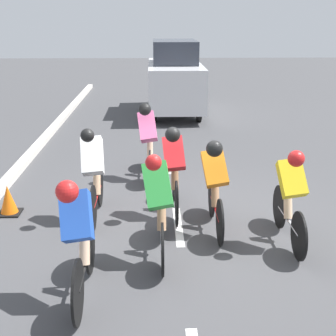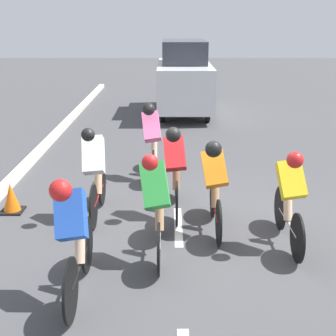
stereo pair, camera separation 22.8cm
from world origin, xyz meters
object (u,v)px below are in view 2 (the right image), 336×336
Objects in this scene: cyclist_orange at (215,183)px; cyclist_yellow at (290,195)px; cyclist_green at (156,203)px; cyclist_blue at (73,233)px; cyclist_pink at (152,137)px; traffic_cone at (11,198)px; support_car at (184,78)px; cyclist_red at (175,168)px; cyclist_white at (95,171)px.

cyclist_orange is 1.09m from cyclist_yellow.
cyclist_green is at bearing 43.25° from cyclist_orange.
cyclist_blue is 4.29m from cyclist_pink.
traffic_cone is (2.28, 1.75, -0.59)m from cyclist_pink.
cyclist_blue is 3.00m from cyclist_yellow.
support_car is 8.89m from traffic_cone.
cyclist_green is 0.96× the size of cyclist_pink.
cyclist_green is 0.94× the size of cyclist_red.
cyclist_green reaches higher than cyclist_red.
cyclist_yellow is 0.97× the size of cyclist_pink.
cyclist_pink is at bearing -99.83° from cyclist_blue.
cyclist_red is at bearing -36.00° from cyclist_yellow.
cyclist_red is at bearing -173.61° from cyclist_white.
cyclist_orange is at bearing 111.58° from cyclist_pink.
cyclist_orange is 1.14m from cyclist_green.
cyclist_blue is 1.05× the size of cyclist_yellow.
support_car reaches higher than cyclist_blue.
traffic_cone is at bearing -32.30° from cyclist_green.
cyclist_white is 0.40× the size of support_car.
cyclist_red is 8.37m from support_car.
cyclist_orange reaches higher than traffic_cone.
cyclist_orange is (-1.83, 0.55, -0.00)m from cyclist_white.
cyclist_white is 1.56m from traffic_cone.
cyclist_pink is at bearing -112.86° from cyclist_white.
cyclist_white is at bearing -87.46° from cyclist_blue.
cyclist_green reaches higher than cyclist_orange.
cyclist_white reaches higher than cyclist_yellow.
cyclist_blue reaches higher than traffic_cone.
cyclist_blue is at bearing 24.83° from cyclist_yellow.
cyclist_yellow is (-1.56, 1.13, -0.03)m from cyclist_red.
traffic_cone is (4.27, -1.21, -0.53)m from cyclist_yellow.
cyclist_yellow is (-2.82, 0.99, -0.03)m from cyclist_white.
cyclist_yellow is 0.39× the size of support_car.
cyclist_green is 3.35× the size of traffic_cone.
cyclist_yellow is 3.57m from cyclist_pink.
cyclist_orange is 0.99× the size of cyclist_yellow.
cyclist_blue is at bearing 122.03° from traffic_cone.
cyclist_blue is (1.73, 1.70, 0.02)m from cyclist_orange.
cyclist_pink reaches higher than cyclist_orange.
cyclist_green is at bearing 79.86° from cyclist_red.
traffic_cone is (3.10, 8.28, -0.93)m from support_car.
cyclist_yellow is at bearing 155.88° from cyclist_orange.
cyclist_green is (-1.00, 1.33, -0.00)m from cyclist_white.
cyclist_white is 1.02× the size of cyclist_green.
cyclist_pink is 2.93m from traffic_cone.
cyclist_red is (0.57, -0.69, 0.01)m from cyclist_orange.
cyclist_green is 1.29m from cyclist_blue.
support_car reaches higher than cyclist_green.
traffic_cone is (3.27, -0.77, -0.55)m from cyclist_orange.
cyclist_orange is 3.41m from traffic_cone.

